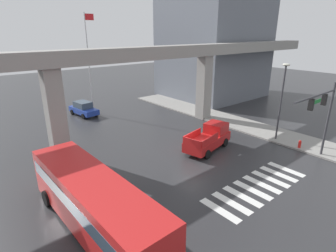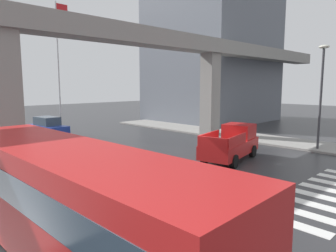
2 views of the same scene
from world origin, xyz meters
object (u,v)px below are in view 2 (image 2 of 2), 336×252
object	(u,v)px
pickup_truck	(232,143)
flagpole	(59,60)
street_lamp_mid_block	(208,85)
sedan_blue	(48,126)
city_bus	(66,195)
street_lamp_near_corner	(322,85)

from	to	relation	value
pickup_truck	flagpole	size ratio (longest dim) A/B	0.45
flagpole	street_lamp_mid_block	bearing A→B (deg)	-45.67
sedan_blue	city_bus	bearing A→B (deg)	-111.81
street_lamp_mid_block	street_lamp_near_corner	bearing A→B (deg)	-90.00
street_lamp_near_corner	street_lamp_mid_block	world-z (taller)	same
city_bus	street_lamp_near_corner	distance (m)	18.96
street_lamp_mid_block	pickup_truck	bearing A→B (deg)	-132.47
pickup_truck	street_lamp_near_corner	bearing A→B (deg)	-23.69
flagpole	sedan_blue	bearing A→B (deg)	175.16
street_lamp_mid_block	city_bus	bearing A→B (deg)	-151.59
pickup_truck	street_lamp_mid_block	bearing A→B (deg)	47.53
sedan_blue	street_lamp_near_corner	distance (m)	22.66
sedan_blue	street_lamp_mid_block	bearing A→B (deg)	-42.30
pickup_truck	city_bus	distance (m)	12.77
city_bus	street_lamp_mid_block	world-z (taller)	street_lamp_mid_block
city_bus	pickup_truck	bearing A→B (deg)	14.32
sedan_blue	flagpole	distance (m)	6.09
city_bus	street_lamp_near_corner	size ratio (longest dim) A/B	1.50
city_bus	street_lamp_mid_block	distance (m)	21.50
street_lamp_mid_block	flagpole	bearing A→B (deg)	134.33
flagpole	pickup_truck	bearing A→B (deg)	-79.57
sedan_blue	street_lamp_near_corner	xyz separation A→B (m)	(10.77, -19.59, 3.70)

